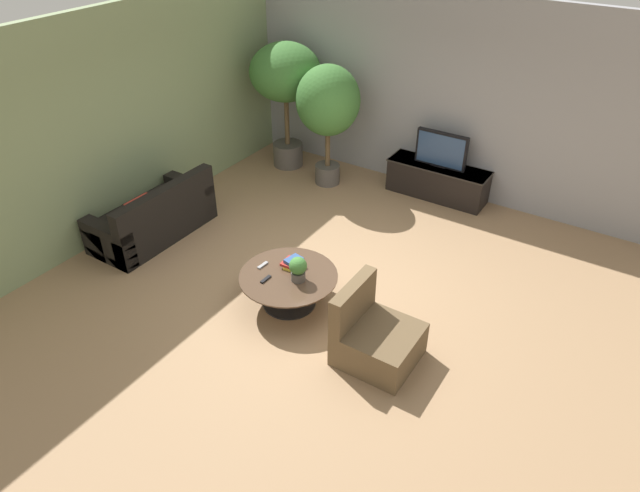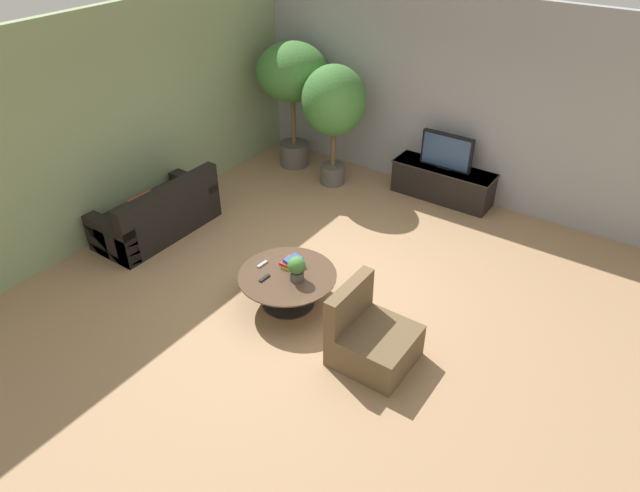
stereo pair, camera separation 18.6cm
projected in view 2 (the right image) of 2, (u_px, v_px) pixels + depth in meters
ground_plane at (323, 286)px, 7.19m from camera, size 24.00×24.00×0.00m
back_wall_stone at (446, 97)px, 8.57m from camera, size 7.40×0.12×3.00m
side_wall_left at (141, 113)px, 8.03m from camera, size 0.12×7.40×3.00m
media_console at (443, 182)px, 8.92m from camera, size 1.59×0.50×0.53m
television at (447, 151)px, 8.63m from camera, size 0.81×0.13×0.54m
coffee_table at (288, 283)px, 6.76m from camera, size 1.17×1.17×0.42m
couch_by_wall at (158, 215)px, 8.07m from camera, size 0.84×1.74×0.84m
armchair_wicker at (370, 338)px, 6.01m from camera, size 0.80×0.76×0.86m
potted_palm_tall at (292, 79)px, 9.23m from camera, size 1.16×1.16×2.11m
potted_palm_corner at (334, 104)px, 8.75m from camera, size 1.00×1.00×1.95m
potted_plant_tabletop at (297, 268)px, 6.52m from camera, size 0.21×0.21×0.31m
book_stack at (292, 262)px, 6.80m from camera, size 0.23×0.25×0.11m
remote_black at (264, 278)px, 6.62m from camera, size 0.04×0.16×0.02m
remote_silver at (262, 264)px, 6.85m from camera, size 0.05×0.16×0.02m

